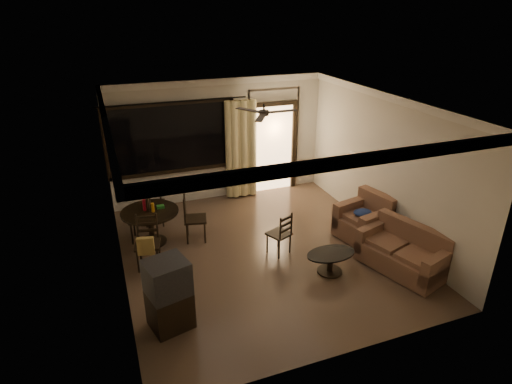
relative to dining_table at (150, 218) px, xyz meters
name	(u,v)px	position (x,y,z in m)	size (l,w,h in m)	color
ground	(263,252)	(1.88, -1.11, -0.54)	(5.50, 5.50, 0.00)	#7F6651
room_shell	(259,130)	(2.47, 0.67, 1.29)	(5.50, 6.70, 5.50)	beige
dining_table	(150,218)	(0.00, 0.00, 0.00)	(1.09, 1.09, 0.90)	black
dining_chair_west	(142,226)	(-0.16, 0.18, -0.26)	(0.50, 0.50, 0.95)	black
dining_chair_east	(195,227)	(0.81, -0.19, -0.26)	(0.50, 0.50, 0.95)	black
dining_chair_south	(148,252)	(-0.17, -0.84, -0.23)	(0.50, 0.55, 0.95)	black
dining_chair_north	(155,211)	(0.17, 0.77, -0.26)	(0.50, 0.50, 0.95)	black
tv_cabinet	(169,294)	(-0.09, -2.48, 0.00)	(0.67, 0.63, 1.08)	black
sofa	(404,253)	(3.98, -2.46, -0.22)	(1.18, 1.64, 0.79)	#4C3223
armchair	(366,221)	(3.98, -1.28, -0.18)	(1.04, 1.04, 0.88)	#4C3223
coffee_table	(330,259)	(2.73, -2.11, -0.28)	(0.88, 0.53, 0.38)	black
side_chair	(279,241)	(2.16, -1.22, -0.29)	(0.49, 0.49, 0.84)	black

